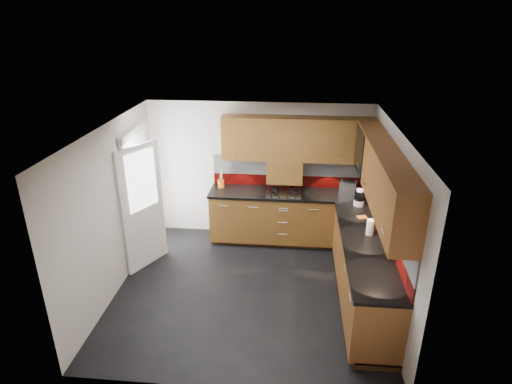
# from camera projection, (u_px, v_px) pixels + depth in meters

# --- Properties ---
(room) EXTENTS (4.00, 3.80, 2.64)m
(room) POSITION_uv_depth(u_px,v_px,m) (247.00, 196.00, 5.69)
(room) COLOR black
(base_cabinets) EXTENTS (2.70, 3.20, 0.95)m
(base_cabinets) POSITION_uv_depth(u_px,v_px,m) (321.00, 243.00, 6.67)
(base_cabinets) COLOR brown
(base_cabinets) RESTS_ON room
(countertop) EXTENTS (2.72, 3.22, 0.04)m
(countertop) POSITION_uv_depth(u_px,v_px,m) (322.00, 215.00, 6.47)
(countertop) COLOR black
(countertop) RESTS_ON base_cabinets
(backsplash) EXTENTS (2.70, 3.20, 0.54)m
(backsplash) POSITION_uv_depth(u_px,v_px,m) (337.00, 193.00, 6.54)
(backsplash) COLOR #660A09
(backsplash) RESTS_ON countertop
(upper_cabinets) EXTENTS (2.50, 3.20, 0.72)m
(upper_cabinets) POSITION_uv_depth(u_px,v_px,m) (338.00, 156.00, 6.16)
(upper_cabinets) COLOR brown
(upper_cabinets) RESTS_ON room
(extractor_hood) EXTENTS (0.60, 0.33, 0.40)m
(extractor_hood) POSITION_uv_depth(u_px,v_px,m) (285.00, 171.00, 7.23)
(extractor_hood) COLOR brown
(extractor_hood) RESTS_ON room
(glass_cabinet) EXTENTS (0.32, 0.80, 0.66)m
(glass_cabinet) POSITION_uv_depth(u_px,v_px,m) (369.00, 150.00, 6.37)
(glass_cabinet) COLOR black
(glass_cabinet) RESTS_ON room
(back_door) EXTENTS (0.42, 1.19, 2.04)m
(back_door) POSITION_uv_depth(u_px,v_px,m) (141.00, 200.00, 6.71)
(back_door) COLOR white
(back_door) RESTS_ON room
(gas_hob) EXTENTS (0.58, 0.51, 0.04)m
(gas_hob) POSITION_uv_depth(u_px,v_px,m) (284.00, 192.00, 7.21)
(gas_hob) COLOR silver
(gas_hob) RESTS_ON countertop
(utensil_pot) EXTENTS (0.11, 0.11, 0.39)m
(utensil_pot) POSITION_uv_depth(u_px,v_px,m) (221.00, 182.00, 7.41)
(utensil_pot) COLOR orange
(utensil_pot) RESTS_ON countertop
(toaster) EXTENTS (0.31, 0.24, 0.20)m
(toaster) POSITION_uv_depth(u_px,v_px,m) (348.00, 187.00, 7.21)
(toaster) COLOR silver
(toaster) RESTS_ON countertop
(food_processor) EXTENTS (0.17, 0.17, 0.28)m
(food_processor) POSITION_uv_depth(u_px,v_px,m) (359.00, 198.00, 6.70)
(food_processor) COLOR white
(food_processor) RESTS_ON countertop
(paper_towel) EXTENTS (0.11, 0.11, 0.22)m
(paper_towel) POSITION_uv_depth(u_px,v_px,m) (370.00, 227.00, 5.83)
(paper_towel) COLOR white
(paper_towel) RESTS_ON countertop
(orange_cloth) EXTENTS (0.16, 0.15, 0.01)m
(orange_cloth) POSITION_uv_depth(u_px,v_px,m) (362.00, 217.00, 6.34)
(orange_cloth) COLOR orange
(orange_cloth) RESTS_ON countertop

